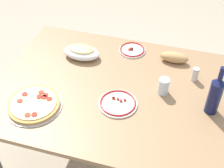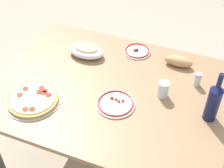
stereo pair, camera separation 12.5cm
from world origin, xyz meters
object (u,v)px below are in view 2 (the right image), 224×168
(dining_table, at_px, (112,100))
(bread_loaf, at_px, (178,61))
(baked_pasta_dish, at_px, (86,50))
(side_plate_far, at_px, (116,104))
(pepperoni_pizza, at_px, (33,99))
(side_plate_near, at_px, (137,51))
(water_glass, at_px, (163,89))
(wine_bottle, at_px, (214,101))
(spice_shaker, at_px, (197,80))

(dining_table, distance_m, bread_loaf, 0.49)
(dining_table, relative_size, baked_pasta_dish, 5.64)
(side_plate_far, bearing_deg, dining_table, -59.95)
(baked_pasta_dish, height_order, side_plate_far, baked_pasta_dish)
(side_plate_far, relative_size, bread_loaf, 1.22)
(pepperoni_pizza, bearing_deg, side_plate_near, -121.66)
(water_glass, bearing_deg, bread_loaf, -93.81)
(water_glass, bearing_deg, dining_table, 8.43)
(water_glass, bearing_deg, side_plate_far, 36.26)
(baked_pasta_dish, height_order, bread_loaf, baked_pasta_dish)
(baked_pasta_dish, xyz_separation_m, wine_bottle, (-0.84, 0.26, 0.08))
(bread_loaf, bearing_deg, pepperoni_pizza, 41.76)
(water_glass, bearing_deg, spice_shaker, -134.98)
(baked_pasta_dish, relative_size, spice_shaker, 2.76)
(water_glass, distance_m, bread_loaf, 0.31)
(spice_shaker, bearing_deg, dining_table, 24.40)
(baked_pasta_dish, distance_m, spice_shaker, 0.73)
(wine_bottle, relative_size, spice_shaker, 3.48)
(water_glass, bearing_deg, side_plate_near, -52.51)
(side_plate_near, xyz_separation_m, spice_shaker, (-0.43, 0.18, 0.03))
(dining_table, relative_size, side_plate_far, 6.20)
(baked_pasta_dish, distance_m, bread_loaf, 0.60)
(baked_pasta_dish, bearing_deg, pepperoni_pizza, 78.74)
(pepperoni_pizza, bearing_deg, dining_table, -144.76)
(water_glass, bearing_deg, wine_bottle, 165.59)
(water_glass, xyz_separation_m, side_plate_far, (0.22, 0.16, -0.04))
(side_plate_near, bearing_deg, spice_shaker, 157.11)
(dining_table, distance_m, pepperoni_pizza, 0.47)
(dining_table, xyz_separation_m, water_glass, (-0.29, -0.04, 0.15))
(baked_pasta_dish, distance_m, water_glass, 0.60)
(bread_loaf, bearing_deg, water_glass, 86.19)
(baked_pasta_dish, xyz_separation_m, side_plate_near, (-0.30, -0.16, -0.03))
(dining_table, distance_m, water_glass, 0.33)
(dining_table, relative_size, wine_bottle, 4.46)
(dining_table, bearing_deg, wine_bottle, 177.33)
(side_plate_far, bearing_deg, side_plate_near, -85.42)
(side_plate_near, height_order, spice_shaker, spice_shaker)
(water_glass, distance_m, side_plate_near, 0.44)
(wine_bottle, distance_m, side_plate_far, 0.52)
(spice_shaker, bearing_deg, wine_bottle, 114.82)
(side_plate_near, height_order, side_plate_far, same)
(water_glass, relative_size, side_plate_near, 0.57)
(wine_bottle, relative_size, bread_loaf, 1.69)
(dining_table, distance_m, side_plate_near, 0.40)
(spice_shaker, bearing_deg, pepperoni_pizza, 29.56)
(wine_bottle, xyz_separation_m, bread_loaf, (0.25, -0.38, -0.09))
(spice_shaker, bearing_deg, side_plate_far, 40.25)
(side_plate_near, bearing_deg, water_glass, 127.49)
(pepperoni_pizza, relative_size, water_glass, 3.13)
(spice_shaker, bearing_deg, baked_pasta_dish, -1.92)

